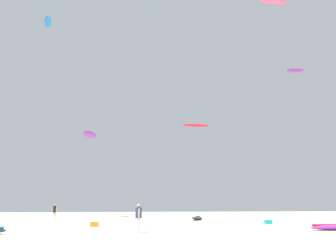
{
  "coord_description": "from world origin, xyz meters",
  "views": [
    {
      "loc": [
        -4.49,
        -14.64,
        1.52
      ],
      "look_at": [
        0.0,
        14.57,
        8.33
      ],
      "focal_mm": 36.53,
      "sensor_mm": 36.0,
      "label": 1
    }
  ],
  "objects_px": {
    "person_midground": "(55,211)",
    "gear_bag": "(268,222)",
    "kite_aloft_0": "(295,70)",
    "kite_aloft_1": "(90,135)",
    "kite_grounded_near": "(197,218)",
    "cooler_box": "(94,224)",
    "kite_aloft_2": "(48,21)",
    "kite_grounded_far": "(335,227)",
    "person_foreground": "(139,216)",
    "kite_aloft_6": "(274,2)",
    "kite_aloft_3": "(196,125)"
  },
  "relations": [
    {
      "from": "cooler_box",
      "to": "kite_aloft_0",
      "type": "height_order",
      "value": "kite_aloft_0"
    },
    {
      "from": "person_foreground",
      "to": "gear_bag",
      "type": "bearing_deg",
      "value": -153.0
    },
    {
      "from": "kite_grounded_far",
      "to": "person_foreground",
      "type": "bearing_deg",
      "value": 179.27
    },
    {
      "from": "kite_grounded_far",
      "to": "kite_aloft_1",
      "type": "relative_size",
      "value": 0.89
    },
    {
      "from": "cooler_box",
      "to": "kite_aloft_1",
      "type": "relative_size",
      "value": 0.16
    },
    {
      "from": "kite_aloft_2",
      "to": "person_foreground",
      "type": "bearing_deg",
      "value": -62.52
    },
    {
      "from": "kite_aloft_6",
      "to": "cooler_box",
      "type": "bearing_deg",
      "value": -152.71
    },
    {
      "from": "kite_aloft_0",
      "to": "kite_aloft_2",
      "type": "height_order",
      "value": "kite_aloft_2"
    },
    {
      "from": "kite_grounded_near",
      "to": "kite_aloft_1",
      "type": "xyz_separation_m",
      "value": [
        -11.8,
        9.51,
        10.17
      ]
    },
    {
      "from": "person_foreground",
      "to": "kite_grounded_far",
      "type": "height_order",
      "value": "person_foreground"
    },
    {
      "from": "kite_aloft_0",
      "to": "kite_aloft_1",
      "type": "relative_size",
      "value": 0.75
    },
    {
      "from": "kite_aloft_3",
      "to": "kite_aloft_1",
      "type": "bearing_deg",
      "value": -167.76
    },
    {
      "from": "gear_bag",
      "to": "kite_aloft_0",
      "type": "bearing_deg",
      "value": 51.41
    },
    {
      "from": "person_midground",
      "to": "gear_bag",
      "type": "bearing_deg",
      "value": -76.33
    },
    {
      "from": "kite_aloft_0",
      "to": "kite_aloft_1",
      "type": "xyz_separation_m",
      "value": [
        -28.79,
        1.2,
        -10.16
      ]
    },
    {
      "from": "person_midground",
      "to": "kite_grounded_near",
      "type": "relative_size",
      "value": 0.46
    },
    {
      "from": "cooler_box",
      "to": "kite_aloft_0",
      "type": "relative_size",
      "value": 0.21
    },
    {
      "from": "kite_grounded_far",
      "to": "gear_bag",
      "type": "distance_m",
      "value": 7.02
    },
    {
      "from": "person_foreground",
      "to": "kite_grounded_near",
      "type": "xyz_separation_m",
      "value": [
        6.96,
        14.92,
        -0.72
      ]
    },
    {
      "from": "kite_aloft_2",
      "to": "kite_aloft_3",
      "type": "relative_size",
      "value": 0.73
    },
    {
      "from": "kite_grounded_near",
      "to": "kite_aloft_3",
      "type": "xyz_separation_m",
      "value": [
        3.06,
        12.73,
        12.68
      ]
    },
    {
      "from": "kite_aloft_0",
      "to": "kite_aloft_6",
      "type": "distance_m",
      "value": 11.19
    },
    {
      "from": "person_foreground",
      "to": "kite_aloft_6",
      "type": "height_order",
      "value": "kite_aloft_6"
    },
    {
      "from": "person_foreground",
      "to": "kite_aloft_6",
      "type": "relative_size",
      "value": 0.42
    },
    {
      "from": "kite_grounded_far",
      "to": "kite_aloft_0",
      "type": "distance_m",
      "value": 33.25
    },
    {
      "from": "kite_grounded_far",
      "to": "gear_bag",
      "type": "height_order",
      "value": "kite_grounded_far"
    },
    {
      "from": "kite_aloft_2",
      "to": "kite_aloft_6",
      "type": "height_order",
      "value": "kite_aloft_6"
    },
    {
      "from": "person_midground",
      "to": "kite_aloft_6",
      "type": "xyz_separation_m",
      "value": [
        24.71,
        1.08,
        25.56
      ]
    },
    {
      "from": "person_midground",
      "to": "kite_aloft_1",
      "type": "relative_size",
      "value": 0.46
    },
    {
      "from": "kite_grounded_far",
      "to": "gear_bag",
      "type": "xyz_separation_m",
      "value": [
        -1.07,
        6.94,
        -0.02
      ]
    },
    {
      "from": "kite_grounded_far",
      "to": "gear_bag",
      "type": "relative_size",
      "value": 5.57
    },
    {
      "from": "kite_grounded_near",
      "to": "kite_aloft_3",
      "type": "distance_m",
      "value": 18.23
    },
    {
      "from": "kite_grounded_near",
      "to": "kite_aloft_2",
      "type": "distance_m",
      "value": 29.08
    },
    {
      "from": "cooler_box",
      "to": "gear_bag",
      "type": "distance_m",
      "value": 13.58
    },
    {
      "from": "gear_bag",
      "to": "kite_grounded_far",
      "type": "bearing_deg",
      "value": -81.19
    },
    {
      "from": "kite_grounded_near",
      "to": "kite_aloft_2",
      "type": "height_order",
      "value": "kite_aloft_2"
    },
    {
      "from": "kite_aloft_2",
      "to": "kite_grounded_near",
      "type": "bearing_deg",
      "value": -14.94
    },
    {
      "from": "kite_aloft_6",
      "to": "kite_aloft_0",
      "type": "bearing_deg",
      "value": 48.9
    },
    {
      "from": "person_foreground",
      "to": "kite_aloft_2",
      "type": "distance_m",
      "value": 31.34
    },
    {
      "from": "person_midground",
      "to": "kite_grounded_far",
      "type": "xyz_separation_m",
      "value": [
        18.88,
        -15.17,
        -0.76
      ]
    },
    {
      "from": "cooler_box",
      "to": "gear_bag",
      "type": "xyz_separation_m",
      "value": [
        13.52,
        1.22,
        0.0
      ]
    },
    {
      "from": "person_foreground",
      "to": "person_midground",
      "type": "distance_m",
      "value": 16.57
    },
    {
      "from": "cooler_box",
      "to": "kite_aloft_3",
      "type": "bearing_deg",
      "value": 60.06
    },
    {
      "from": "person_foreground",
      "to": "kite_aloft_2",
      "type": "xyz_separation_m",
      "value": [
        -10.13,
        19.48,
        22.36
      ]
    },
    {
      "from": "kite_grounded_near",
      "to": "kite_aloft_6",
      "type": "relative_size",
      "value": 0.94
    },
    {
      "from": "kite_grounded_near",
      "to": "cooler_box",
      "type": "bearing_deg",
      "value": -135.9
    },
    {
      "from": "kite_aloft_1",
      "to": "kite_grounded_near",
      "type": "bearing_deg",
      "value": -38.87
    },
    {
      "from": "person_midground",
      "to": "kite_aloft_0",
      "type": "height_order",
      "value": "kite_aloft_0"
    },
    {
      "from": "person_midground",
      "to": "gear_bag",
      "type": "relative_size",
      "value": 2.86
    },
    {
      "from": "kite_aloft_2",
      "to": "gear_bag",
      "type": "bearing_deg",
      "value": -31.22
    }
  ]
}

